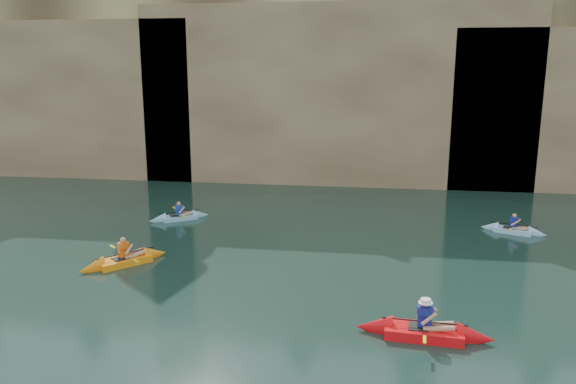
# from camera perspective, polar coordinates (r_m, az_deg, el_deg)

# --- Properties ---
(ground) EXTENTS (160.00, 160.00, 0.00)m
(ground) POSITION_cam_1_polar(r_m,az_deg,el_deg) (15.33, -9.62, -16.16)
(ground) COLOR black
(ground) RESTS_ON ground
(cliff) EXTENTS (70.00, 16.00, 12.00)m
(cliff) POSITION_cam_1_polar(r_m,az_deg,el_deg) (42.95, 2.69, 10.93)
(cliff) COLOR tan
(cliff) RESTS_ON ground
(cliff_slab_west) EXTENTS (26.00, 2.40, 10.56)m
(cliff_slab_west) POSITION_cam_1_polar(r_m,az_deg,el_deg) (42.96, -26.42, 8.67)
(cliff_slab_west) COLOR tan
(cliff_slab_west) RESTS_ON ground
(cliff_slab_center) EXTENTS (24.00, 2.40, 11.40)m
(cliff_slab_center) POSITION_cam_1_polar(r_m,az_deg,el_deg) (35.43, 4.70, 10.02)
(cliff_slab_center) COLOR tan
(cliff_slab_center) RESTS_ON ground
(sea_cave_west) EXTENTS (4.50, 1.00, 4.00)m
(sea_cave_west) POSITION_cam_1_polar(r_m,az_deg,el_deg) (41.61, -24.21, 4.23)
(sea_cave_west) COLOR black
(sea_cave_west) RESTS_ON ground
(sea_cave_center) EXTENTS (3.50, 1.00, 3.20)m
(sea_cave_center) POSITION_cam_1_polar(r_m,az_deg,el_deg) (36.12, -5.04, 3.53)
(sea_cave_center) COLOR black
(sea_cave_center) RESTS_ON ground
(sea_cave_east) EXTENTS (5.00, 1.00, 4.50)m
(sea_cave_east) POSITION_cam_1_polar(r_m,az_deg,el_deg) (35.48, 17.56, 3.87)
(sea_cave_east) COLOR black
(sea_cave_east) RESTS_ON ground
(main_kayaker) EXTENTS (3.81, 2.53, 1.40)m
(main_kayaker) POSITION_cam_1_polar(r_m,az_deg,el_deg) (16.42, 13.64, -13.57)
(main_kayaker) COLOR red
(main_kayaker) RESTS_ON ground
(kayaker_orange) EXTENTS (2.91, 3.12, 1.33)m
(kayaker_orange) POSITION_cam_1_polar(r_m,az_deg,el_deg) (22.25, -16.29, -6.67)
(kayaker_orange) COLOR orange
(kayaker_orange) RESTS_ON ground
(kayaker_ltblue_near) EXTENTS (2.87, 2.09, 1.11)m
(kayaker_ltblue_near) POSITION_cam_1_polar(r_m,az_deg,el_deg) (27.22, 21.90, -3.59)
(kayaker_ltblue_near) COLOR #97CBFD
(kayaker_ltblue_near) RESTS_ON ground
(kayaker_ltblue_mid) EXTENTS (2.82, 2.22, 1.12)m
(kayaker_ltblue_mid) POSITION_cam_1_polar(r_m,az_deg,el_deg) (27.89, -11.00, -2.50)
(kayaker_ltblue_mid) COLOR #82BEDA
(kayaker_ltblue_mid) RESTS_ON ground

